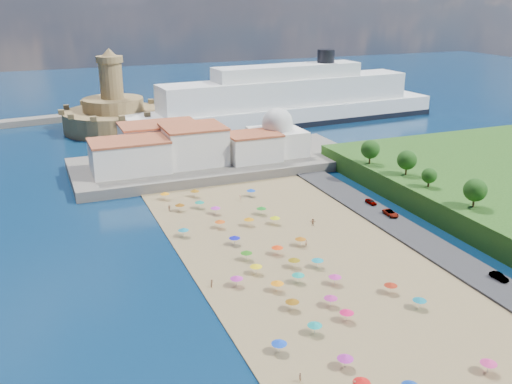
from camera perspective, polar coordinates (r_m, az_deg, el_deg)
name	(u,v)px	position (r m, az deg, el deg)	size (l,w,h in m)	color
ground	(284,270)	(115.68, 2.83, -7.81)	(700.00, 700.00, 0.00)	#071938
terrace	(217,163)	(182.05, -3.91, 2.94)	(90.00, 36.00, 3.00)	#59544C
jetty	(128,145)	(210.12, -12.66, 4.66)	(18.00, 70.00, 2.40)	#59544C
waterfront_buildings	(176,147)	(177.51, -8.04, 4.50)	(57.00, 29.00, 11.00)	silver
domed_building	(277,136)	(185.26, 2.14, 5.65)	(16.00, 16.00, 15.00)	silver
fortress	(114,114)	(237.89, -14.03, 7.59)	(40.00, 40.00, 32.40)	#9E844F
cruise_ship	(287,103)	(242.60, 3.16, 8.89)	(138.94, 29.38, 30.12)	black
beach_parasols	(307,290)	(104.38, 5.15, -9.73)	(32.64, 115.69, 2.20)	gray
beachgoers	(298,281)	(109.48, 4.25, -8.84)	(34.65, 96.08, 1.84)	tan
parked_cars	(446,245)	(129.58, 18.46, -5.08)	(2.52, 74.29, 1.43)	gray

